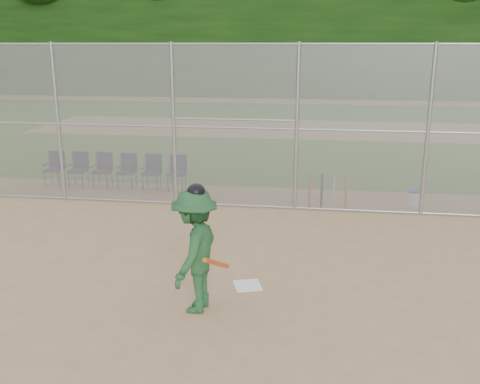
# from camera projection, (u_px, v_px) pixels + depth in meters

# --- Properties ---
(ground) EXTENTS (100.00, 100.00, 0.00)m
(ground) POSITION_uv_depth(u_px,v_px,m) (218.00, 299.00, 8.56)
(ground) COLOR tan
(ground) RESTS_ON ground
(grass_strip) EXTENTS (100.00, 100.00, 0.00)m
(grass_strip) POSITION_uv_depth(u_px,v_px,m) (286.00, 129.00, 25.73)
(grass_strip) COLOR #2F5C1B
(grass_strip) RESTS_ON ground
(dirt_patch_far) EXTENTS (24.00, 24.00, 0.00)m
(dirt_patch_far) POSITION_uv_depth(u_px,v_px,m) (286.00, 129.00, 25.73)
(dirt_patch_far) COLOR tan
(dirt_patch_far) RESTS_ON ground
(backstop_fence) EXTENTS (16.09, 0.09, 4.00)m
(backstop_fence) POSITION_uv_depth(u_px,v_px,m) (255.00, 125.00, 12.78)
(backstop_fence) COLOR gray
(backstop_fence) RESTS_ON ground
(treeline) EXTENTS (81.00, 60.00, 11.00)m
(treeline) POSITION_uv_depth(u_px,v_px,m) (291.00, 11.00, 26.16)
(treeline) COLOR black
(treeline) RESTS_ON ground
(home_plate) EXTENTS (0.55, 0.55, 0.02)m
(home_plate) POSITION_uv_depth(u_px,v_px,m) (248.00, 285.00, 9.04)
(home_plate) COLOR white
(home_plate) RESTS_ON ground
(batter_at_plate) EXTENTS (0.97, 1.45, 2.00)m
(batter_at_plate) POSITION_uv_depth(u_px,v_px,m) (195.00, 250.00, 8.01)
(batter_at_plate) COLOR #205029
(batter_at_plate) RESTS_ON ground
(water_cooler) EXTENTS (0.33, 0.33, 0.41)m
(water_cooler) POSITION_uv_depth(u_px,v_px,m) (414.00, 198.00, 13.44)
(water_cooler) COLOR white
(water_cooler) RESTS_ON ground
(spare_bats) EXTENTS (0.96, 0.28, 0.85)m
(spare_bats) POSITION_uv_depth(u_px,v_px,m) (328.00, 191.00, 13.28)
(spare_bats) COLOR #D84C14
(spare_bats) RESTS_ON ground
(chair_0) EXTENTS (0.54, 0.52, 0.96)m
(chair_0) POSITION_uv_depth(u_px,v_px,m) (54.00, 169.00, 15.37)
(chair_0) COLOR #0F113A
(chair_0) RESTS_ON ground
(chair_1) EXTENTS (0.54, 0.52, 0.96)m
(chair_1) POSITION_uv_depth(u_px,v_px,m) (78.00, 170.00, 15.27)
(chair_1) COLOR #0F113A
(chair_1) RESTS_ON ground
(chair_2) EXTENTS (0.54, 0.52, 0.96)m
(chair_2) POSITION_uv_depth(u_px,v_px,m) (102.00, 170.00, 15.17)
(chair_2) COLOR #0F113A
(chair_2) RESTS_ON ground
(chair_3) EXTENTS (0.54, 0.52, 0.96)m
(chair_3) POSITION_uv_depth(u_px,v_px,m) (127.00, 171.00, 15.07)
(chair_3) COLOR #0F113A
(chair_3) RESTS_ON ground
(chair_4) EXTENTS (0.54, 0.52, 0.96)m
(chair_4) POSITION_uv_depth(u_px,v_px,m) (151.00, 172.00, 14.97)
(chair_4) COLOR #0F113A
(chair_4) RESTS_ON ground
(chair_5) EXTENTS (0.54, 0.52, 0.96)m
(chair_5) POSITION_uv_depth(u_px,v_px,m) (177.00, 173.00, 14.87)
(chair_5) COLOR #0F113A
(chair_5) RESTS_ON ground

